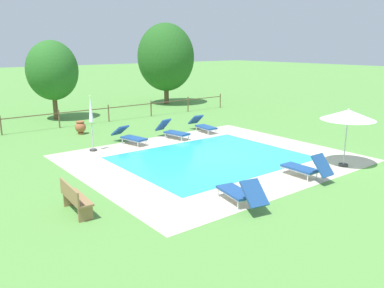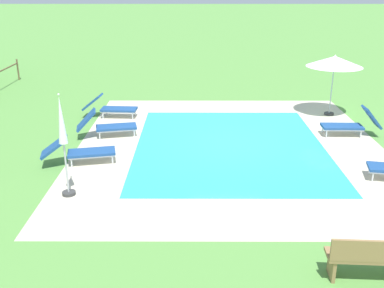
{
  "view_description": "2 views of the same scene",
  "coord_description": "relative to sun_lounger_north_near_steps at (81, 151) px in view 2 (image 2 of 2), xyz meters",
  "views": [
    {
      "loc": [
        -10.32,
        -11.95,
        4.57
      ],
      "look_at": [
        -0.6,
        0.5,
        0.6
      ],
      "focal_mm": 36.78,
      "sensor_mm": 36.0,
      "label": 1
    },
    {
      "loc": [
        -13.06,
        1.13,
        4.89
      ],
      "look_at": [
        -1.49,
        1.16,
        0.61
      ],
      "focal_mm": 42.1,
      "sensor_mm": 36.0,
      "label": 2
    }
  ],
  "objects": [
    {
      "name": "wooden_bench_lawn_side",
      "position": [
        -5.18,
        -6.16,
        0.1
      ],
      "size": [
        0.53,
        1.52,
        0.87
      ],
      "color": "#937047",
      "rests_on": "ground"
    },
    {
      "name": "pool_coping_rim",
      "position": [
        1.43,
        -4.26,
        -0.36
      ],
      "size": [
        7.69,
        6.22,
        0.01
      ],
      "color": "beige",
      "rests_on": "ground"
    },
    {
      "name": "sun_lounger_north_far",
      "position": [
        4.46,
        -0.08,
        0.01
      ],
      "size": [
        0.74,
        2.02,
        0.86
      ],
      "color": "navy",
      "rests_on": "ground"
    },
    {
      "name": "sun_lounger_south_near_corner",
      "position": [
        2.26,
        -0.34,
        0.02
      ],
      "size": [
        0.98,
        2.0,
        0.94
      ],
      "color": "navy",
      "rests_on": "ground"
    },
    {
      "name": "patio_umbrella_open_foreground",
      "position": [
        4.8,
        -8.28,
        1.64
      ],
      "size": [
        2.03,
        2.03,
        2.26
      ],
      "color": "#383838",
      "rests_on": "ground"
    },
    {
      "name": "ground_plane",
      "position": [
        1.43,
        -4.26,
        -0.37
      ],
      "size": [
        160.0,
        160.0,
        0.0
      ],
      "primitive_type": "plane",
      "color": "#599342"
    },
    {
      "name": "sun_lounger_north_mid",
      "position": [
        2.4,
        -8.28,
        0.02
      ],
      "size": [
        0.63,
        1.88,
        0.98
      ],
      "color": "navy",
      "rests_on": "ground"
    },
    {
      "name": "pool_deck_paving",
      "position": [
        1.43,
        -4.26,
        -0.37
      ],
      "size": [
        10.82,
        9.35,
        0.01
      ],
      "primitive_type": "cube",
      "color": "beige",
      "rests_on": "ground"
    },
    {
      "name": "sun_lounger_north_near_steps",
      "position": [
        0.0,
        0.0,
        0.0
      ],
      "size": [
        1.0,
        2.09,
        0.82
      ],
      "color": "navy",
      "rests_on": "ground"
    },
    {
      "name": "patio_umbrella_closed_row_west",
      "position": [
        -1.94,
        -0.14,
        1.21
      ],
      "size": [
        0.32,
        0.32,
        2.49
      ],
      "color": "#383838",
      "rests_on": "ground"
    },
    {
      "name": "swimming_pool_water",
      "position": [
        1.43,
        -4.26,
        -0.36
      ],
      "size": [
        7.21,
        5.74,
        0.01
      ],
      "primitive_type": "cube",
      "color": "#2DB7C6",
      "rests_on": "ground"
    }
  ]
}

